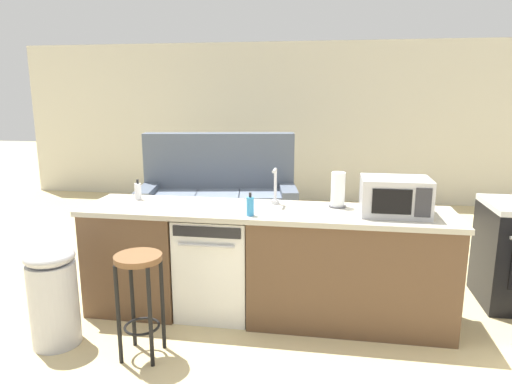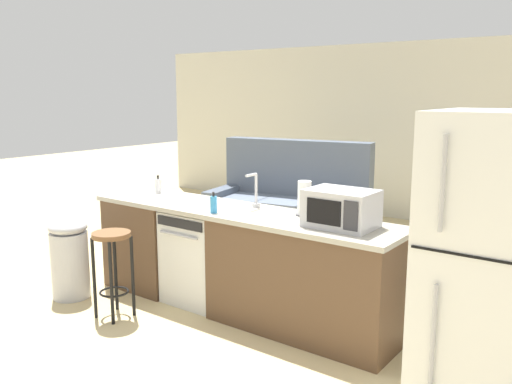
{
  "view_description": "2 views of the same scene",
  "coord_description": "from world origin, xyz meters",
  "px_view_note": "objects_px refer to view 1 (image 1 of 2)",
  "views": [
    {
      "loc": [
        0.64,
        -3.45,
        1.8
      ],
      "look_at": [
        -0.01,
        0.52,
        0.92
      ],
      "focal_mm": 32.0,
      "sensor_mm": 36.0,
      "label": 1
    },
    {
      "loc": [
        2.96,
        -3.51,
        1.89
      ],
      "look_at": [
        0.07,
        0.37,
        0.99
      ],
      "focal_mm": 38.0,
      "sensor_mm": 36.0,
      "label": 2
    }
  ],
  "objects_px": {
    "microwave": "(395,196)",
    "trash_bin": "(53,295)",
    "couch": "(219,201)",
    "bar_stool": "(140,284)",
    "paper_towel_roll": "(338,190)",
    "dish_soap_bottle": "(138,191)",
    "dishwasher": "(217,263)",
    "soap_bottle": "(250,206)"
  },
  "relations": [
    {
      "from": "paper_towel_roll",
      "to": "bar_stool",
      "type": "relative_size",
      "value": 0.38
    },
    {
      "from": "dish_soap_bottle",
      "to": "paper_towel_roll",
      "type": "bearing_deg",
      "value": 0.55
    },
    {
      "from": "bar_stool",
      "to": "soap_bottle",
      "type": "bearing_deg",
      "value": 38.14
    },
    {
      "from": "couch",
      "to": "bar_stool",
      "type": "bearing_deg",
      "value": -86.43
    },
    {
      "from": "paper_towel_roll",
      "to": "couch",
      "type": "xyz_separation_m",
      "value": [
        -1.5,
        2.1,
        -0.64
      ]
    },
    {
      "from": "dishwasher",
      "to": "bar_stool",
      "type": "height_order",
      "value": "dishwasher"
    },
    {
      "from": "bar_stool",
      "to": "couch",
      "type": "bearing_deg",
      "value": 93.57
    },
    {
      "from": "dish_soap_bottle",
      "to": "bar_stool",
      "type": "height_order",
      "value": "dish_soap_bottle"
    },
    {
      "from": "dishwasher",
      "to": "couch",
      "type": "relative_size",
      "value": 0.4
    },
    {
      "from": "paper_towel_roll",
      "to": "trash_bin",
      "type": "bearing_deg",
      "value": -156.98
    },
    {
      "from": "paper_towel_roll",
      "to": "dishwasher",
      "type": "bearing_deg",
      "value": -170.46
    },
    {
      "from": "paper_towel_roll",
      "to": "bar_stool",
      "type": "bearing_deg",
      "value": -145.63
    },
    {
      "from": "microwave",
      "to": "dish_soap_bottle",
      "type": "bearing_deg",
      "value": 175.99
    },
    {
      "from": "paper_towel_roll",
      "to": "trash_bin",
      "type": "distance_m",
      "value": 2.27
    },
    {
      "from": "dish_soap_bottle",
      "to": "trash_bin",
      "type": "relative_size",
      "value": 0.24
    },
    {
      "from": "dishwasher",
      "to": "paper_towel_roll",
      "type": "distance_m",
      "value": 1.16
    },
    {
      "from": "dishwasher",
      "to": "soap_bottle",
      "type": "height_order",
      "value": "soap_bottle"
    },
    {
      "from": "dish_soap_bottle",
      "to": "trash_bin",
      "type": "xyz_separation_m",
      "value": [
        -0.32,
        -0.83,
        -0.59
      ]
    },
    {
      "from": "microwave",
      "to": "trash_bin",
      "type": "relative_size",
      "value": 0.68
    },
    {
      "from": "microwave",
      "to": "trash_bin",
      "type": "height_order",
      "value": "microwave"
    },
    {
      "from": "trash_bin",
      "to": "couch",
      "type": "xyz_separation_m",
      "value": [
        0.5,
        2.95,
        0.02
      ]
    },
    {
      "from": "paper_towel_roll",
      "to": "soap_bottle",
      "type": "bearing_deg",
      "value": -149.94
    },
    {
      "from": "paper_towel_roll",
      "to": "couch",
      "type": "bearing_deg",
      "value": 125.56
    },
    {
      "from": "dishwasher",
      "to": "dish_soap_bottle",
      "type": "height_order",
      "value": "dish_soap_bottle"
    },
    {
      "from": "soap_bottle",
      "to": "dish_soap_bottle",
      "type": "bearing_deg",
      "value": 160.99
    },
    {
      "from": "paper_towel_roll",
      "to": "trash_bin",
      "type": "xyz_separation_m",
      "value": [
        -2.0,
        -0.85,
        -0.66
      ]
    },
    {
      "from": "paper_towel_roll",
      "to": "bar_stool",
      "type": "height_order",
      "value": "paper_towel_roll"
    },
    {
      "from": "trash_bin",
      "to": "couch",
      "type": "height_order",
      "value": "couch"
    },
    {
      "from": "soap_bottle",
      "to": "bar_stool",
      "type": "bearing_deg",
      "value": -141.86
    },
    {
      "from": "paper_towel_roll",
      "to": "dish_soap_bottle",
      "type": "xyz_separation_m",
      "value": [
        -1.68,
        -0.02,
        -0.07
      ]
    },
    {
      "from": "microwave",
      "to": "paper_towel_roll",
      "type": "relative_size",
      "value": 1.77
    },
    {
      "from": "dishwasher",
      "to": "paper_towel_roll",
      "type": "relative_size",
      "value": 2.98
    },
    {
      "from": "soap_bottle",
      "to": "trash_bin",
      "type": "height_order",
      "value": "soap_bottle"
    },
    {
      "from": "trash_bin",
      "to": "microwave",
      "type": "bearing_deg",
      "value": 15.84
    },
    {
      "from": "trash_bin",
      "to": "paper_towel_roll",
      "type": "bearing_deg",
      "value": 23.02
    },
    {
      "from": "microwave",
      "to": "couch",
      "type": "bearing_deg",
      "value": 130.3
    },
    {
      "from": "bar_stool",
      "to": "couch",
      "type": "xyz_separation_m",
      "value": [
        -0.19,
        3.0,
        -0.14
      ]
    },
    {
      "from": "trash_bin",
      "to": "soap_bottle",
      "type": "bearing_deg",
      "value": 19.37
    },
    {
      "from": "trash_bin",
      "to": "dish_soap_bottle",
      "type": "bearing_deg",
      "value": 69.2
    },
    {
      "from": "microwave",
      "to": "trash_bin",
      "type": "distance_m",
      "value": 2.6
    },
    {
      "from": "paper_towel_roll",
      "to": "couch",
      "type": "height_order",
      "value": "couch"
    },
    {
      "from": "dishwasher",
      "to": "bar_stool",
      "type": "bearing_deg",
      "value": -115.47
    }
  ]
}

